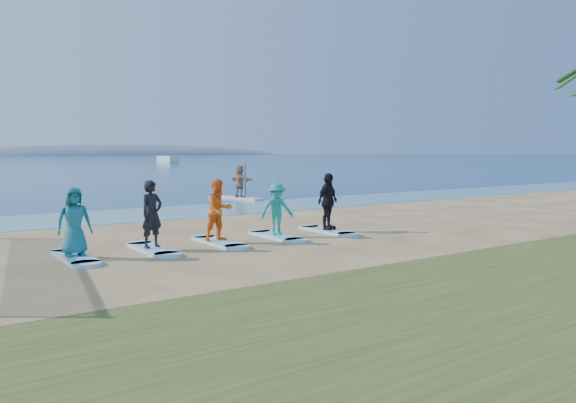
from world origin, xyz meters
TOP-DOWN VIEW (x-y plane):
  - ground at (0.00, 0.00)m, footprint 600.00×600.00m
  - shallow_water at (0.00, 10.50)m, footprint 600.00×600.00m
  - island_ridge at (95.00, 300.00)m, footprint 220.00×56.00m
  - paddleboard at (5.73, 14.52)m, footprint 1.35×3.08m
  - paddleboarder at (5.73, 14.52)m, footprint 0.82×1.72m
  - boat_offshore_b at (38.61, 103.40)m, footprint 2.40×6.86m
  - surfboard_0 at (-6.24, 1.94)m, footprint 0.70×2.20m
  - student_0 at (-6.24, 1.94)m, footprint 0.85×0.55m
  - surfboard_1 at (-4.21, 1.94)m, footprint 0.70×2.20m
  - student_1 at (-4.21, 1.94)m, footprint 0.77×0.62m
  - surfboard_2 at (-2.18, 1.94)m, footprint 0.70×2.20m
  - student_2 at (-2.18, 1.94)m, footprint 0.91×0.73m
  - surfboard_3 at (-0.16, 1.94)m, footprint 0.70×2.20m
  - student_3 at (-0.16, 1.94)m, footprint 1.17×0.87m
  - surfboard_4 at (1.87, 1.94)m, footprint 0.70×2.20m
  - student_4 at (1.87, 1.94)m, footprint 1.19×0.82m

SIDE VIEW (x-z plane):
  - ground at x=0.00m, z-range 0.00..0.00m
  - island_ridge at x=95.00m, z-range -9.00..9.00m
  - boat_offshore_b at x=38.61m, z-range -0.71..0.71m
  - shallow_water at x=0.00m, z-range 0.01..0.01m
  - surfboard_0 at x=-6.24m, z-range 0.00..0.09m
  - surfboard_1 at x=-4.21m, z-range 0.00..0.09m
  - surfboard_2 at x=-2.18m, z-range 0.00..0.09m
  - surfboard_3 at x=-0.16m, z-range 0.00..0.09m
  - surfboard_4 at x=1.87m, z-range 0.00..0.09m
  - paddleboard at x=5.73m, z-range 0.00..0.12m
  - student_3 at x=-0.16m, z-range 0.09..1.71m
  - student_0 at x=-6.24m, z-range 0.09..1.81m
  - student_2 at x=-2.18m, z-range 0.09..1.89m
  - student_1 at x=-4.21m, z-range 0.09..1.91m
  - paddleboarder at x=5.73m, z-range 0.12..1.90m
  - student_4 at x=1.87m, z-range 0.09..1.96m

